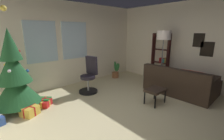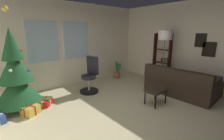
# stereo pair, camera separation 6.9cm
# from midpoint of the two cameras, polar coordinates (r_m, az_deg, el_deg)

# --- Properties ---
(ground_plane) EXTENTS (5.41, 5.20, 0.10)m
(ground_plane) POSITION_cam_midpoint_polar(r_m,az_deg,el_deg) (3.82, 6.36, -15.40)
(ground_plane) COLOR beige
(wall_back_with_windows) EXTENTS (5.41, 0.12, 2.74)m
(wall_back_with_windows) POSITION_cam_midpoint_polar(r_m,az_deg,el_deg) (5.48, -14.28, 9.04)
(wall_back_with_windows) COLOR beige
(wall_back_with_windows) RESTS_ON ground_plane
(wall_right_with_frames) EXTENTS (0.12, 5.20, 2.74)m
(wall_right_with_frames) POSITION_cam_midpoint_polar(r_m,az_deg,el_deg) (5.69, 26.34, 8.14)
(wall_right_with_frames) COLOR beige
(wall_right_with_frames) RESTS_ON ground_plane
(couch) EXTENTS (1.57, 1.90, 0.82)m
(couch) POSITION_cam_midpoint_polar(r_m,az_deg,el_deg) (5.08, 25.52, -4.76)
(couch) COLOR #31251C
(couch) RESTS_ON ground_plane
(footstool) EXTENTS (0.51, 0.38, 0.39)m
(footstool) POSITION_cam_midpoint_polar(r_m,az_deg,el_deg) (4.14, 16.22, -7.52)
(footstool) COLOR #31251C
(footstool) RESTS_ON ground_plane
(holiday_tree) EXTENTS (1.03, 1.03, 2.34)m
(holiday_tree) POSITION_cam_midpoint_polar(r_m,az_deg,el_deg) (4.22, -31.36, -2.24)
(holiday_tree) COLOR #4C331E
(holiday_tree) RESTS_ON ground_plane
(gift_box_red) EXTENTS (0.42, 0.42, 0.15)m
(gift_box_red) POSITION_cam_midpoint_polar(r_m,az_deg,el_deg) (4.33, -22.89, -10.91)
(gift_box_red) COLOR red
(gift_box_red) RESTS_ON ground_plane
(gift_box_green) EXTENTS (0.36, 0.36, 0.18)m
(gift_box_green) POSITION_cam_midpoint_polar(r_m,az_deg,el_deg) (4.39, -22.79, -10.38)
(gift_box_green) COLOR #1E722D
(gift_box_green) RESTS_ON ground_plane
(gift_box_gold) EXTENTS (0.42, 0.42, 0.21)m
(gift_box_gold) POSITION_cam_midpoint_polar(r_m,az_deg,el_deg) (4.03, -27.29, -12.86)
(gift_box_gold) COLOR gold
(gift_box_gold) RESTS_ON ground_plane
(office_chair) EXTENTS (0.56, 0.56, 1.09)m
(office_chair) POSITION_cam_midpoint_polar(r_m,az_deg,el_deg) (4.77, -7.64, -3.00)
(office_chair) COLOR black
(office_chair) RESTS_ON ground_plane
(bookshelf) EXTENTS (0.18, 0.64, 1.74)m
(bookshelf) POSITION_cam_midpoint_polar(r_m,az_deg,el_deg) (5.87, 18.11, 3.06)
(bookshelf) COLOR #351514
(bookshelf) RESTS_ON ground_plane
(floor_lamp) EXTENTS (0.42, 0.42, 1.83)m
(floor_lamp) POSITION_cam_midpoint_polar(r_m,az_deg,el_deg) (5.22, 19.25, 10.91)
(floor_lamp) COLOR slate
(floor_lamp) RESTS_ON ground_plane
(potted_plant) EXTENTS (0.41, 0.35, 0.64)m
(potted_plant) POSITION_cam_midpoint_polar(r_m,az_deg,el_deg) (6.26, 2.26, -0.56)
(potted_plant) COLOR brown
(potted_plant) RESTS_ON ground_plane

